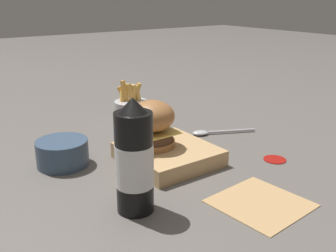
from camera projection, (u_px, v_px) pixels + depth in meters
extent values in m
plane|color=#5B5651|center=(166.00, 171.00, 0.86)|extent=(6.00, 6.00, 0.00)
cube|color=tan|center=(168.00, 154.00, 0.90)|extent=(0.20, 0.19, 0.04)
cylinder|color=#9E6638|center=(152.00, 143.00, 0.90)|extent=(0.10, 0.10, 0.02)
cylinder|color=#4C3323|center=(152.00, 136.00, 0.90)|extent=(0.10, 0.10, 0.02)
cube|color=#EAC656|center=(152.00, 131.00, 0.89)|extent=(0.10, 0.10, 0.00)
ellipsoid|color=#9E6638|center=(152.00, 116.00, 0.88)|extent=(0.10, 0.10, 0.07)
cylinder|color=black|center=(134.00, 163.00, 0.68)|extent=(0.07, 0.07, 0.18)
cylinder|color=silver|center=(134.00, 165.00, 0.68)|extent=(0.07, 0.07, 0.08)
cone|color=black|center=(133.00, 105.00, 0.65)|extent=(0.05, 0.05, 0.03)
cylinder|color=#B7B7BC|center=(132.00, 116.00, 1.10)|extent=(0.09, 0.09, 0.09)
cube|color=gold|center=(139.00, 100.00, 1.10)|extent=(0.03, 0.02, 0.07)
cube|color=gold|center=(139.00, 99.00, 1.09)|extent=(0.02, 0.02, 0.08)
cube|color=gold|center=(122.00, 103.00, 1.08)|extent=(0.03, 0.03, 0.07)
cube|color=gold|center=(135.00, 97.00, 1.10)|extent=(0.03, 0.03, 0.08)
cube|color=gold|center=(125.00, 98.00, 1.10)|extent=(0.01, 0.01, 0.08)
cube|color=gold|center=(126.00, 97.00, 1.08)|extent=(0.02, 0.02, 0.09)
cube|color=gold|center=(125.00, 99.00, 1.10)|extent=(0.03, 0.03, 0.07)
cube|color=gold|center=(131.00, 99.00, 1.08)|extent=(0.02, 0.02, 0.09)
cube|color=gold|center=(134.00, 99.00, 1.09)|extent=(0.01, 0.02, 0.08)
cylinder|color=#384C66|center=(62.00, 153.00, 0.88)|extent=(0.12, 0.12, 0.06)
cylinder|color=#CC4C33|center=(61.00, 142.00, 0.88)|extent=(0.10, 0.10, 0.01)
cylinder|color=#B2B2B7|center=(231.00, 131.00, 1.09)|extent=(0.06, 0.13, 0.01)
ellipsoid|color=#B2B2B7|center=(200.00, 133.00, 1.08)|extent=(0.05, 0.05, 0.01)
cylinder|color=#9E140F|center=(275.00, 159.00, 0.92)|extent=(0.05, 0.05, 0.00)
cube|color=tan|center=(260.00, 203.00, 0.73)|extent=(0.17, 0.17, 0.00)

